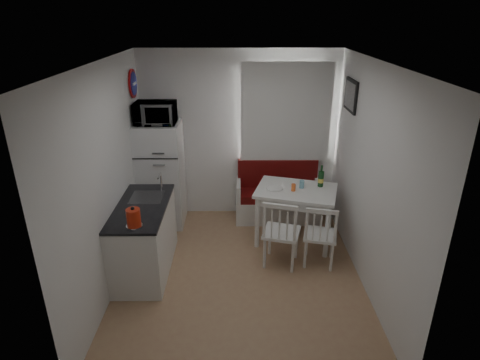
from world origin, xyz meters
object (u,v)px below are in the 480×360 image
Objects in this scene: kitchen_counter at (144,237)px; bench at (277,200)px; chair_left at (283,228)px; chair_right at (322,230)px; dining_table at (296,195)px; wine_bottle at (321,176)px; microwave at (155,113)px; fridge at (161,175)px; kettle at (134,218)px.

bench is (1.81, 1.35, -0.14)m from kitchen_counter.
chair_left reaches higher than chair_right.
dining_table is (0.18, -0.68, 0.41)m from bench.
wine_bottle is (0.35, 0.10, 0.25)m from dining_table.
wine_bottle reaches higher than chair_right.
microwave reaches higher than dining_table.
microwave is at bearing 89.06° from kitchen_counter.
microwave is at bearing 160.91° from chair_left.
chair_right is (2.24, 0.01, 0.08)m from kitchen_counter.
fridge is (-1.97, 0.57, 0.08)m from dining_table.
dining_table is at bearing 31.98° from kettle.
dining_table is 0.44m from wine_bottle.
kitchen_counter is 0.82× the size of fridge.
kitchen_counter is 0.78m from kettle.
kettle is at bearing -153.00° from chair_right.
microwave is (-1.79, -0.16, 1.45)m from bench.
kettle reaches higher than chair_left.
chair_left is 1.11× the size of chair_right.
kettle is 2.64m from wine_bottle.
bench is at bearing 132.35° from wine_bottle.
kitchen_counter reaches higher than dining_table.
kitchen_counter is at bearing -164.21° from chair_left.
microwave is 2.34× the size of kettle.
kettle is at bearing -132.07° from dining_table.
fridge is 0.96m from microwave.
chair_right is at bearing 0.35° from kitchen_counter.
microwave reaches higher than chair_right.
microwave is (0.02, 1.19, 1.30)m from kitchen_counter.
dining_table is 2.56× the size of chair_right.
microwave is at bearing 169.71° from wine_bottle.
dining_table is 2.05m from fridge.
kitchen_counter is at bearing -90.90° from fridge.
kettle reaches higher than wine_bottle.
microwave is (0.00, -0.05, 0.96)m from fridge.
dining_table is at bearing -164.05° from wine_bottle.
dining_table is 2.19× the size of microwave.
wine_bottle is at bearing -10.29° from microwave.
kettle is at bearing -89.03° from fridge.
wine_bottle reaches higher than bench.
chair_left is 0.95× the size of microwave.
fridge is 2.81× the size of microwave.
chair_left is (1.74, 0.01, 0.13)m from kitchen_counter.
fridge is 2.37m from wine_bottle.
wine_bottle is at bearing -11.48° from fridge.
dining_table is at bearing 85.07° from chair_left.
wine_bottle is (2.32, -0.42, -0.79)m from microwave.
bench is at bearing 5.13° from microwave.
bench is 2.68m from kettle.
chair_right is at bearing 16.48° from chair_left.
kettle is (0.05, -0.54, 0.57)m from kitchen_counter.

